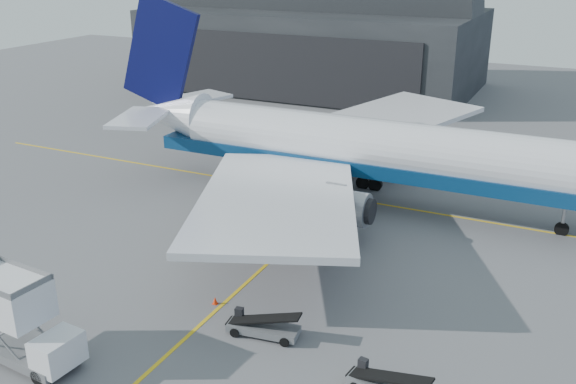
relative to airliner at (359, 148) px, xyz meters
The scene contains 8 objects.
ground 20.64m from the airliner, 94.44° to the right, with size 200.00×200.00×0.00m, color #565659.
taxi_lines 8.93m from the airliner, 101.96° to the right, with size 80.00×42.12×0.02m.
hangar 50.96m from the airliner, 117.65° to the left, with size 50.00×28.30×28.00m.
airliner is the anchor object (origin of this frame).
catering_truck 31.28m from the airliner, 105.65° to the right, with size 7.07×3.16×4.73m.
pushback_tug 13.89m from the airliner, 108.97° to the right, with size 3.90×2.40×1.76m.
belt_loader_a 22.95m from the airliner, 84.14° to the right, with size 4.52×2.01×1.69m.
traffic_cone 21.25m from the airliner, 95.60° to the right, with size 0.33×0.33×0.47m.
Camera 1 is at (18.87, -30.47, 21.03)m, focal length 40.00 mm.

